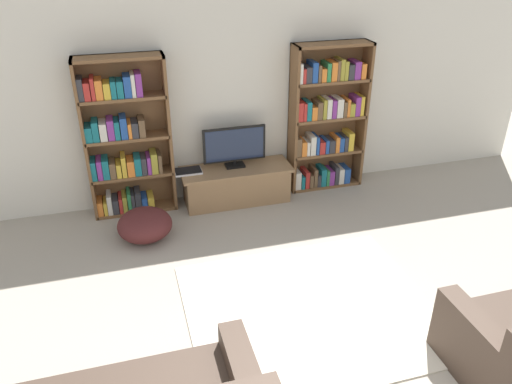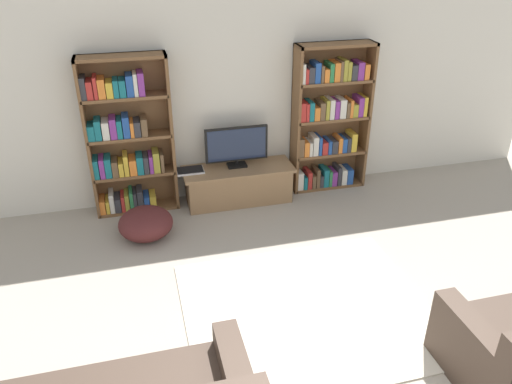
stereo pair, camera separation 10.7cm
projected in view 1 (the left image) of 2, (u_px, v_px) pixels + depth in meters
The scene contains 8 objects.
wall_back at pixel (222, 97), 6.13m from camera, with size 8.80×0.06×2.60m.
bookshelf_left at pixel (124, 141), 5.86m from camera, with size 1.00×0.30×1.92m.
bookshelf_right at pixel (326, 120), 6.47m from camera, with size 1.00×0.30×1.92m.
tv_stand at pixel (236, 184), 6.38m from camera, with size 1.40×0.51×0.46m.
television at pixel (234, 146), 6.19m from camera, with size 0.79×0.16×0.52m.
laptop at pixel (188, 171), 6.17m from camera, with size 0.33×0.23×0.03m.
area_rug at pixel (310, 309), 4.62m from camera, with size 2.24×1.94×0.02m.
beanbag_ottoman at pixel (145, 225), 5.63m from camera, with size 0.61×0.61×0.34m, color #4C1E1E.
Camera 1 is at (-1.24, -1.62, 3.14)m, focal length 35.00 mm.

